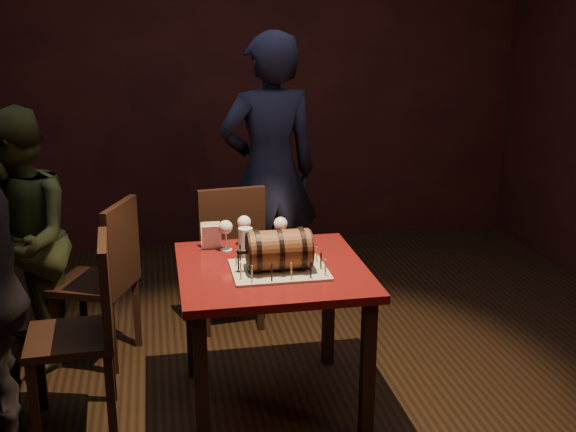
{
  "coord_description": "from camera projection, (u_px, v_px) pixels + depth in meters",
  "views": [
    {
      "loc": [
        -0.54,
        -3.34,
        1.98
      ],
      "look_at": [
        0.1,
        0.05,
        0.95
      ],
      "focal_mm": 45.0,
      "sensor_mm": 36.0,
      "label": 1
    }
  ],
  "objects": [
    {
      "name": "room_shell",
      "position": [
        270.0,
        129.0,
        3.41
      ],
      "size": [
        5.04,
        5.04,
        2.8
      ],
      "color": "black",
      "rests_on": "ground"
    },
    {
      "name": "pub_table",
      "position": [
        272.0,
        288.0,
        3.51
      ],
      "size": [
        0.9,
        0.9,
        0.75
      ],
      "color": "#490C0E",
      "rests_on": "ground"
    },
    {
      "name": "cake_board",
      "position": [
        279.0,
        270.0,
        3.43
      ],
      "size": [
        0.45,
        0.35,
        0.01
      ],
      "primitive_type": "cube",
      "color": "#A59B85",
      "rests_on": "pub_table"
    },
    {
      "name": "barrel_cake",
      "position": [
        279.0,
        250.0,
        3.4
      ],
      "size": [
        0.35,
        0.21,
        0.21
      ],
      "color": "brown",
      "rests_on": "cake_board"
    },
    {
      "name": "birthday_candles",
      "position": [
        279.0,
        261.0,
        3.41
      ],
      "size": [
        0.4,
        0.3,
        0.09
      ],
      "color": "#DDCB84",
      "rests_on": "cake_board"
    },
    {
      "name": "wine_glass_left",
      "position": [
        226.0,
        229.0,
        3.68
      ],
      "size": [
        0.07,
        0.07,
        0.16
      ],
      "color": "silver",
      "rests_on": "pub_table"
    },
    {
      "name": "wine_glass_mid",
      "position": [
        244.0,
        224.0,
        3.76
      ],
      "size": [
        0.07,
        0.07,
        0.16
      ],
      "color": "silver",
      "rests_on": "pub_table"
    },
    {
      "name": "wine_glass_right",
      "position": [
        281.0,
        225.0,
        3.73
      ],
      "size": [
        0.07,
        0.07,
        0.16
      ],
      "color": "silver",
      "rests_on": "pub_table"
    },
    {
      "name": "pint_of_ale",
      "position": [
        246.0,
        243.0,
        3.6
      ],
      "size": [
        0.07,
        0.07,
        0.15
      ],
      "color": "silver",
      "rests_on": "pub_table"
    },
    {
      "name": "menu_card",
      "position": [
        211.0,
        237.0,
        3.72
      ],
      "size": [
        0.1,
        0.05,
        0.13
      ],
      "primitive_type": null,
      "color": "white",
      "rests_on": "pub_table"
    },
    {
      "name": "chair_back",
      "position": [
        229.0,
        249.0,
        4.42
      ],
      "size": [
        0.44,
        0.44,
        0.93
      ],
      "color": "black",
      "rests_on": "ground"
    },
    {
      "name": "chair_left_rear",
      "position": [
        107.0,
        273.0,
        4.03
      ],
      "size": [
        0.52,
        0.52,
        0.93
      ],
      "color": "black",
      "rests_on": "ground"
    },
    {
      "name": "chair_left_front",
      "position": [
        87.0,
        323.0,
        3.41
      ],
      "size": [
        0.42,
        0.42,
        0.93
      ],
      "color": "black",
      "rests_on": "ground"
    },
    {
      "name": "person_back",
      "position": [
        269.0,
        174.0,
        4.67
      ],
      "size": [
        0.72,
        0.53,
        1.81
      ],
      "primitive_type": "imported",
      "rotation": [
        0.0,
        0.0,
        3.29
      ],
      "color": "#181A31",
      "rests_on": "ground"
    },
    {
      "name": "person_left_rear",
      "position": [
        19.0,
        242.0,
        3.9
      ],
      "size": [
        0.7,
        0.82,
        1.46
      ],
      "primitive_type": "imported",
      "rotation": [
        0.0,
        0.0,
        -1.34
      ],
      "color": "#363C1E",
      "rests_on": "ground"
    }
  ]
}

